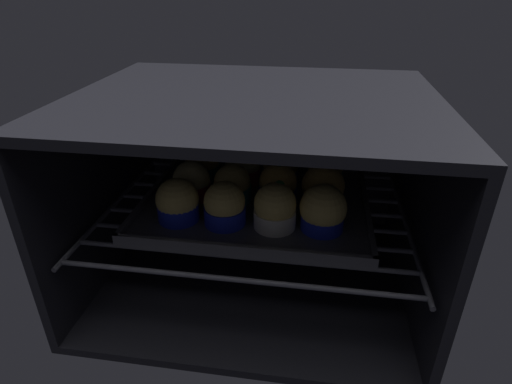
{
  "coord_description": "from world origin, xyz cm",
  "views": [
    {
      "loc": [
        10.09,
        -42.75,
        52.54
      ],
      "look_at": [
        0.0,
        23.81,
        17.03
      ],
      "focal_mm": 28.99,
      "sensor_mm": 36.0,
      "label": 1
    }
  ],
  "objects_px": {
    "muffin_row1_col1": "(232,186)",
    "baking_tray": "(256,203)",
    "muffin_row1_col0": "(192,183)",
    "muffin_row0_col1": "(225,206)",
    "muffin_row2_col0": "(203,163)",
    "muffin_row0_col0": "(178,203)",
    "muffin_row2_col2": "(281,168)",
    "muffin_row1_col2": "(278,186)",
    "muffin_row2_col3": "(325,173)",
    "muffin_row0_col3": "(323,210)",
    "muffin_row0_col2": "(275,208)",
    "muffin_row1_col3": "(323,188)",
    "muffin_row2_col1": "(243,166)"
  },
  "relations": [
    {
      "from": "muffin_row1_col1",
      "to": "muffin_row2_col0",
      "type": "height_order",
      "value": "muffin_row2_col0"
    },
    {
      "from": "muffin_row1_col2",
      "to": "muffin_row2_col1",
      "type": "distance_m",
      "value": 0.11
    },
    {
      "from": "muffin_row0_col1",
      "to": "muffin_row0_col3",
      "type": "height_order",
      "value": "muffin_row0_col3"
    },
    {
      "from": "muffin_row1_col0",
      "to": "muffin_row2_col2",
      "type": "bearing_deg",
      "value": 28.68
    },
    {
      "from": "muffin_row1_col1",
      "to": "muffin_row2_col3",
      "type": "height_order",
      "value": "same"
    },
    {
      "from": "muffin_row1_col0",
      "to": "muffin_row2_col3",
      "type": "relative_size",
      "value": 1.02
    },
    {
      "from": "muffin_row0_col1",
      "to": "muffin_row2_col2",
      "type": "xyz_separation_m",
      "value": [
        0.08,
        0.17,
        -0.0
      ]
    },
    {
      "from": "muffin_row0_col0",
      "to": "muffin_row2_col0",
      "type": "xyz_separation_m",
      "value": [
        -0.0,
        0.16,
        0.0
      ]
    },
    {
      "from": "muffin_row0_col0",
      "to": "muffin_row2_col2",
      "type": "bearing_deg",
      "value": 46.48
    },
    {
      "from": "muffin_row0_col2",
      "to": "muffin_row1_col3",
      "type": "xyz_separation_m",
      "value": [
        0.08,
        0.08,
        -0.0
      ]
    },
    {
      "from": "muffin_row2_col0",
      "to": "muffin_row1_col1",
      "type": "bearing_deg",
      "value": -46.44
    },
    {
      "from": "muffin_row1_col0",
      "to": "muffin_row2_col2",
      "type": "distance_m",
      "value": 0.18
    },
    {
      "from": "muffin_row0_col0",
      "to": "muffin_row1_col1",
      "type": "distance_m",
      "value": 0.11
    },
    {
      "from": "muffin_row1_col0",
      "to": "muffin_row1_col1",
      "type": "bearing_deg",
      "value": 0.23
    },
    {
      "from": "muffin_row1_col2",
      "to": "muffin_row2_col3",
      "type": "distance_m",
      "value": 0.12
    },
    {
      "from": "muffin_row0_col1",
      "to": "muffin_row1_col0",
      "type": "distance_m",
      "value": 0.11
    },
    {
      "from": "baking_tray",
      "to": "muffin_row0_col3",
      "type": "xyz_separation_m",
      "value": [
        0.12,
        -0.08,
        0.04
      ]
    },
    {
      "from": "baking_tray",
      "to": "muffin_row2_col1",
      "type": "distance_m",
      "value": 0.1
    },
    {
      "from": "muffin_row0_col0",
      "to": "muffin_row1_col3",
      "type": "relative_size",
      "value": 0.94
    },
    {
      "from": "muffin_row0_col2",
      "to": "muffin_row0_col3",
      "type": "xyz_separation_m",
      "value": [
        0.08,
        0.0,
        -0.0
      ]
    },
    {
      "from": "muffin_row0_col3",
      "to": "muffin_row1_col1",
      "type": "bearing_deg",
      "value": 155.68
    },
    {
      "from": "muffin_row0_col1",
      "to": "muffin_row0_col2",
      "type": "xyz_separation_m",
      "value": [
        0.08,
        0.0,
        0.0
      ]
    },
    {
      "from": "muffin_row0_col1",
      "to": "muffin_row0_col3",
      "type": "relative_size",
      "value": 0.96
    },
    {
      "from": "muffin_row2_col3",
      "to": "muffin_row1_col3",
      "type": "bearing_deg",
      "value": -92.67
    },
    {
      "from": "muffin_row1_col2",
      "to": "muffin_row2_col2",
      "type": "relative_size",
      "value": 1.05
    },
    {
      "from": "muffin_row0_col2",
      "to": "muffin_row1_col2",
      "type": "distance_m",
      "value": 0.08
    },
    {
      "from": "muffin_row2_col2",
      "to": "muffin_row1_col1",
      "type": "bearing_deg",
      "value": -133.24
    },
    {
      "from": "baking_tray",
      "to": "muffin_row0_col1",
      "type": "xyz_separation_m",
      "value": [
        -0.04,
        -0.08,
        0.04
      ]
    },
    {
      "from": "muffin_row2_col3",
      "to": "muffin_row2_col0",
      "type": "bearing_deg",
      "value": -179.47
    },
    {
      "from": "muffin_row1_col2",
      "to": "muffin_row1_col3",
      "type": "height_order",
      "value": "muffin_row1_col3"
    },
    {
      "from": "muffin_row0_col3",
      "to": "muffin_row1_col1",
      "type": "xyz_separation_m",
      "value": [
        -0.17,
        0.07,
        -0.01
      ]
    },
    {
      "from": "baking_tray",
      "to": "muffin_row1_col2",
      "type": "bearing_deg",
      "value": -4.3
    },
    {
      "from": "muffin_row2_col0",
      "to": "muffin_row2_col2",
      "type": "distance_m",
      "value": 0.16
    },
    {
      "from": "muffin_row2_col2",
      "to": "muffin_row1_col3",
      "type": "bearing_deg",
      "value": -45.18
    },
    {
      "from": "muffin_row1_col0",
      "to": "muffin_row0_col1",
      "type": "bearing_deg",
      "value": -45.05
    },
    {
      "from": "muffin_row1_col3",
      "to": "muffin_row2_col0",
      "type": "relative_size",
      "value": 1.03
    },
    {
      "from": "muffin_row1_col0",
      "to": "muffin_row2_col3",
      "type": "xyz_separation_m",
      "value": [
        0.25,
        0.08,
        -0.0
      ]
    },
    {
      "from": "muffin_row2_col0",
      "to": "muffin_row0_col3",
      "type": "bearing_deg",
      "value": -32.76
    },
    {
      "from": "muffin_row0_col2",
      "to": "muffin_row1_col3",
      "type": "relative_size",
      "value": 0.99
    },
    {
      "from": "muffin_row1_col1",
      "to": "muffin_row0_col3",
      "type": "bearing_deg",
      "value": -24.32
    },
    {
      "from": "muffin_row0_col2",
      "to": "muffin_row2_col2",
      "type": "xyz_separation_m",
      "value": [
        -0.01,
        0.17,
        -0.0
      ]
    },
    {
      "from": "muffin_row0_col0",
      "to": "muffin_row2_col3",
      "type": "relative_size",
      "value": 1.07
    },
    {
      "from": "muffin_row0_col0",
      "to": "muffin_row0_col3",
      "type": "relative_size",
      "value": 0.95
    },
    {
      "from": "muffin_row1_col1",
      "to": "baking_tray",
      "type": "bearing_deg",
      "value": 3.57
    },
    {
      "from": "muffin_row0_col0",
      "to": "muffin_row0_col3",
      "type": "xyz_separation_m",
      "value": [
        0.24,
        0.01,
        0.0
      ]
    },
    {
      "from": "muffin_row0_col0",
      "to": "muffin_row2_col2",
      "type": "relative_size",
      "value": 1.01
    },
    {
      "from": "muffin_row0_col2",
      "to": "muffin_row1_col2",
      "type": "relative_size",
      "value": 1.01
    },
    {
      "from": "muffin_row2_col2",
      "to": "muffin_row2_col3",
      "type": "relative_size",
      "value": 1.06
    },
    {
      "from": "muffin_row0_col0",
      "to": "muffin_row1_col1",
      "type": "height_order",
      "value": "muffin_row0_col0"
    },
    {
      "from": "muffin_row0_col0",
      "to": "muffin_row1_col2",
      "type": "height_order",
      "value": "muffin_row1_col2"
    }
  ]
}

